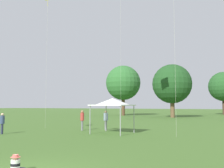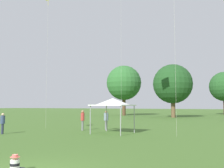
% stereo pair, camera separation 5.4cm
% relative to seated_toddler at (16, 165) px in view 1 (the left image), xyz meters
% --- Properties ---
extents(seated_toddler, '(0.41, 0.49, 0.58)m').
position_rel_seated_toddler_xyz_m(seated_toddler, '(0.00, 0.00, 0.00)').
color(seated_toddler, '#282D47').
rests_on(seated_toddler, ground).
extents(person_standing_1, '(0.55, 0.55, 1.71)m').
position_rel_seated_toddler_xyz_m(person_standing_1, '(-3.75, 14.45, 0.77)').
color(person_standing_1, slate).
rests_on(person_standing_1, ground).
extents(person_standing_3, '(0.33, 0.33, 1.76)m').
position_rel_seated_toddler_xyz_m(person_standing_3, '(-5.41, 13.16, 0.82)').
color(person_standing_3, slate).
rests_on(person_standing_3, ground).
extents(person_standing_4, '(0.46, 0.46, 1.60)m').
position_rel_seated_toddler_xyz_m(person_standing_4, '(-9.48, 8.14, 0.71)').
color(person_standing_4, '#282D42').
rests_on(person_standing_4, ground).
extents(canopy_tent, '(2.97, 2.97, 2.75)m').
position_rel_seated_toddler_xyz_m(canopy_tent, '(-2.03, 12.14, 2.19)').
color(canopy_tent, white).
rests_on(canopy_tent, ground).
extents(distant_tree_0, '(7.07, 7.07, 9.58)m').
position_rel_seated_toddler_xyz_m(distant_tree_0, '(-3.20, 40.58, 5.77)').
color(distant_tree_0, brown).
rests_on(distant_tree_0, ground).
extents(distant_tree_2, '(6.87, 6.87, 10.00)m').
position_rel_seated_toddler_xyz_m(distant_tree_2, '(4.84, 59.61, 6.28)').
color(distant_tree_2, '#473323').
rests_on(distant_tree_2, ground).
extents(distant_tree_3, '(7.49, 7.49, 10.78)m').
position_rel_seated_toddler_xyz_m(distant_tree_3, '(-14.79, 45.64, 6.76)').
color(distant_tree_3, brown).
rests_on(distant_tree_3, ground).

